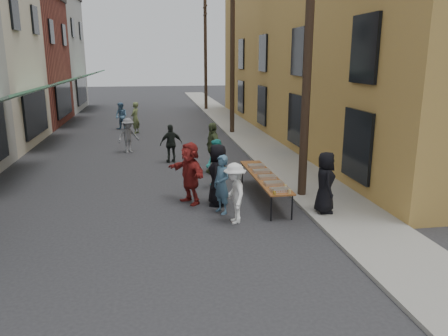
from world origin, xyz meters
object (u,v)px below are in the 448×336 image
object	(u,v)px
server	(325,182)
guest_front_a	(218,175)
utility_pole_mid	(232,53)
guest_front_c	(216,164)
utility_pole_near	(308,49)
catering_tray_sausage	(280,190)
utility_pole_far	(206,55)
serving_table	(264,177)

from	to	relation	value
server	guest_front_a	bearing A→B (deg)	73.10
utility_pole_mid	guest_front_c	distance (m)	11.56
utility_pole_near	server	bearing A→B (deg)	-88.29
catering_tray_sausage	utility_pole_far	bearing A→B (deg)	87.28
utility_pole_far	serving_table	xyz separation A→B (m)	(-1.22, -23.98, -3.79)
serving_table	guest_front_c	xyz separation A→B (m)	(-1.29, 1.31, 0.12)
utility_pole_near	catering_tray_sausage	size ratio (longest dim) A/B	18.00
catering_tray_sausage	guest_front_a	world-z (taller)	guest_front_a
serving_table	server	distance (m)	2.12
utility_pole_far	guest_front_a	size ratio (longest dim) A/B	4.91
server	utility_pole_near	bearing A→B (deg)	11.42
utility_pole_far	catering_tray_sausage	world-z (taller)	utility_pole_far
utility_pole_far	server	xyz separation A→B (m)	(0.05, -25.67, -3.55)
serving_table	catering_tray_sausage	xyz separation A→B (m)	(-0.00, -1.65, 0.08)
utility_pole_near	utility_pole_mid	size ratio (longest dim) A/B	1.00
utility_pole_mid	utility_pole_far	size ratio (longest dim) A/B	1.00
guest_front_a	utility_pole_mid	bearing A→B (deg)	-175.43
utility_pole_mid	guest_front_a	bearing A→B (deg)	-102.39
utility_pole_mid	serving_table	distance (m)	12.63
serving_table	utility_pole_mid	bearing A→B (deg)	84.20
catering_tray_sausage	utility_pole_near	bearing A→B (deg)	53.30
utility_pole_near	guest_front_a	size ratio (longest dim) A/B	4.91
utility_pole_mid	guest_front_a	distance (m)	13.09
serving_table	guest_front_a	distance (m)	1.53
utility_pole_near	utility_pole_mid	world-z (taller)	same
guest_front_c	server	xyz separation A→B (m)	(2.56, -2.99, 0.11)
serving_table	guest_front_c	size ratio (longest dim) A/B	2.40
utility_pole_far	catering_tray_sausage	size ratio (longest dim) A/B	18.00
utility_pole_mid	catering_tray_sausage	xyz separation A→B (m)	(-1.22, -13.63, -3.71)
guest_front_a	guest_front_c	xyz separation A→B (m)	(0.19, 1.62, -0.08)
serving_table	server	world-z (taller)	server
guest_front_c	serving_table	bearing A→B (deg)	30.36
utility_pole_far	guest_front_a	bearing A→B (deg)	-96.34
guest_front_a	guest_front_c	distance (m)	1.63
utility_pole_far	catering_tray_sausage	distance (m)	25.93
utility_pole_near	server	world-z (taller)	utility_pole_near
guest_front_a	utility_pole_near	bearing A→B (deg)	113.16
utility_pole_far	serving_table	distance (m)	24.31
utility_pole_near	guest_front_a	bearing A→B (deg)	-173.80
utility_pole_mid	catering_tray_sausage	bearing A→B (deg)	-95.10
utility_pole_mid	serving_table	xyz separation A→B (m)	(-1.22, -11.98, -3.79)
catering_tray_sausage	guest_front_a	bearing A→B (deg)	137.90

